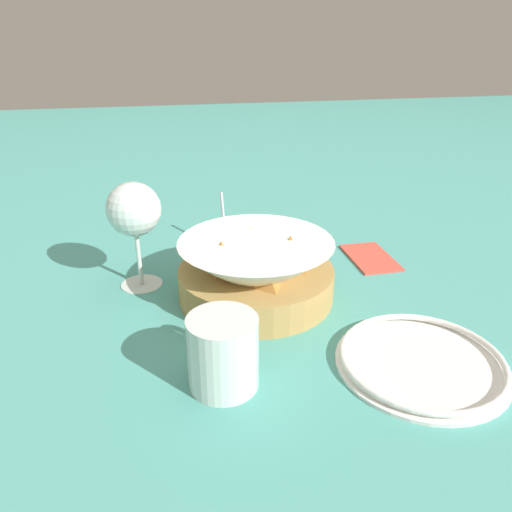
{
  "coord_description": "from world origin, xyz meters",
  "views": [
    {
      "loc": [
        -0.66,
        0.16,
        0.38
      ],
      "look_at": [
        -0.01,
        0.03,
        0.07
      ],
      "focal_mm": 35.0,
      "sensor_mm": 36.0,
      "label": 1
    }
  ],
  "objects_px": {
    "food_basket": "(256,273)",
    "side_plate": "(421,361)",
    "sauce_cup": "(225,240)",
    "wine_glass": "(134,212)",
    "beer_mug": "(223,354)"
  },
  "relations": [
    {
      "from": "food_basket",
      "to": "beer_mug",
      "type": "xyz_separation_m",
      "value": [
        -0.19,
        0.08,
        -0.0
      ]
    },
    {
      "from": "food_basket",
      "to": "side_plate",
      "type": "height_order",
      "value": "food_basket"
    },
    {
      "from": "sauce_cup",
      "to": "wine_glass",
      "type": "bearing_deg",
      "value": 125.31
    },
    {
      "from": "food_basket",
      "to": "beer_mug",
      "type": "height_order",
      "value": "food_basket"
    },
    {
      "from": "food_basket",
      "to": "beer_mug",
      "type": "distance_m",
      "value": 0.21
    },
    {
      "from": "side_plate",
      "to": "wine_glass",
      "type": "bearing_deg",
      "value": 50.12
    },
    {
      "from": "wine_glass",
      "to": "side_plate",
      "type": "bearing_deg",
      "value": -129.88
    },
    {
      "from": "sauce_cup",
      "to": "wine_glass",
      "type": "distance_m",
      "value": 0.21
    },
    {
      "from": "beer_mug",
      "to": "wine_glass",
      "type": "bearing_deg",
      "value": 19.85
    },
    {
      "from": "wine_glass",
      "to": "side_plate",
      "type": "xyz_separation_m",
      "value": [
        -0.28,
        -0.34,
        -0.12
      ]
    },
    {
      "from": "food_basket",
      "to": "sauce_cup",
      "type": "relative_size",
      "value": 2.31
    },
    {
      "from": "wine_glass",
      "to": "side_plate",
      "type": "distance_m",
      "value": 0.45
    },
    {
      "from": "food_basket",
      "to": "sauce_cup",
      "type": "xyz_separation_m",
      "value": [
        0.18,
        0.02,
        -0.02
      ]
    },
    {
      "from": "food_basket",
      "to": "side_plate",
      "type": "bearing_deg",
      "value": -141.59
    },
    {
      "from": "side_plate",
      "to": "food_basket",
      "type": "bearing_deg",
      "value": 38.41
    }
  ]
}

